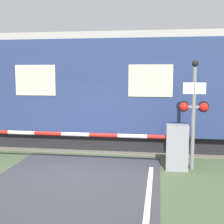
# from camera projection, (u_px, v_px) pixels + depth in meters

# --- Properties ---
(ground_plane) EXTENTS (80.00, 80.00, 0.00)m
(ground_plane) POSITION_uv_depth(u_px,v_px,m) (79.00, 176.00, 8.18)
(ground_plane) COLOR #475638
(track_bed) EXTENTS (36.00, 3.20, 0.13)m
(track_bed) POSITION_uv_depth(u_px,v_px,m) (105.00, 143.00, 11.97)
(track_bed) COLOR #666056
(track_bed) RESTS_ON ground_plane
(train) EXTENTS (14.07, 2.97, 4.04)m
(train) POSITION_uv_depth(u_px,v_px,m) (51.00, 89.00, 12.03)
(train) COLOR black
(train) RESTS_ON ground_plane
(crossing_barrier) EXTENTS (6.22, 0.44, 1.27)m
(crossing_barrier) POSITION_uv_depth(u_px,v_px,m) (159.00, 145.00, 8.73)
(crossing_barrier) COLOR gray
(crossing_barrier) RESTS_ON ground_plane
(signal_post) EXTENTS (0.84, 0.26, 3.04)m
(signal_post) POSITION_uv_depth(u_px,v_px,m) (194.00, 108.00, 8.57)
(signal_post) COLOR gray
(signal_post) RESTS_ON ground_plane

